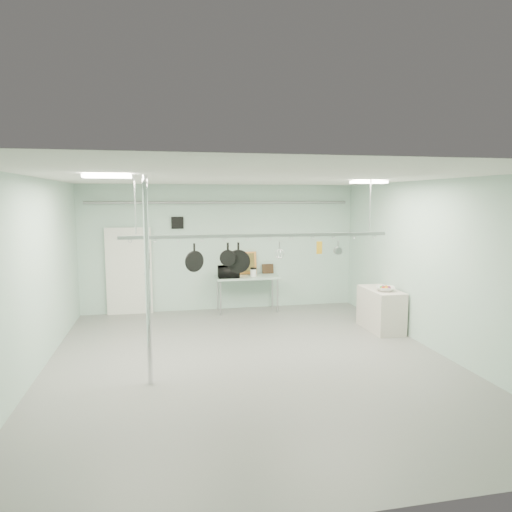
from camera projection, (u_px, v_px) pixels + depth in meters
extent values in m
plane|color=gray|center=(251.00, 362.00, 7.99)|extent=(8.00, 8.00, 0.00)
cube|color=silver|center=(251.00, 178.00, 7.59)|extent=(7.00, 8.00, 0.02)
cube|color=#ACCEBB|center=(221.00, 248.00, 11.67)|extent=(7.00, 0.02, 3.20)
cube|color=#ACCEBB|center=(435.00, 266.00, 8.48)|extent=(0.02, 8.00, 3.20)
cube|color=silver|center=(129.00, 272.00, 11.23)|extent=(1.10, 0.10, 2.20)
cube|color=black|center=(177.00, 223.00, 11.35)|extent=(0.30, 0.04, 0.30)
cylinder|color=gray|center=(221.00, 202.00, 11.43)|extent=(6.60, 0.07, 0.07)
cylinder|color=silver|center=(148.00, 282.00, 6.87)|extent=(0.08, 0.08, 3.20)
cube|color=#AAC8BA|center=(247.00, 277.00, 11.50)|extent=(1.60, 0.70, 0.05)
cylinder|color=#B7B7BC|center=(220.00, 298.00, 11.14)|extent=(0.04, 0.04, 0.86)
cylinder|color=#B7B7BC|center=(218.00, 293.00, 11.68)|extent=(0.04, 0.04, 0.86)
cylinder|color=#B7B7BC|center=(278.00, 296.00, 11.42)|extent=(0.04, 0.04, 0.86)
cylinder|color=#B7B7BC|center=(272.00, 291.00, 11.97)|extent=(0.04, 0.04, 0.86)
cube|color=beige|center=(381.00, 309.00, 9.92)|extent=(0.60, 1.20, 0.90)
cube|color=#B7B7BC|center=(259.00, 236.00, 8.04)|extent=(4.80, 0.06, 0.06)
cylinder|color=#B7B7BC|center=(135.00, 208.00, 7.56)|extent=(0.02, 0.02, 0.94)
cylinder|color=#B7B7BC|center=(370.00, 207.00, 8.40)|extent=(0.02, 0.02, 0.94)
cube|color=white|center=(107.00, 176.00, 6.38)|extent=(0.65, 0.30, 0.05)
cube|color=white|center=(369.00, 182.00, 8.65)|extent=(0.65, 0.30, 0.05)
imported|color=black|center=(229.00, 272.00, 11.27)|extent=(0.53, 0.37, 0.29)
cylinder|color=white|center=(253.00, 273.00, 11.47)|extent=(0.16, 0.16, 0.18)
cube|color=#BE7333|center=(242.00, 263.00, 11.73)|extent=(0.79, 0.19, 0.58)
cube|color=#311F11|center=(268.00, 269.00, 11.89)|extent=(0.30, 0.09, 0.25)
imported|color=silver|center=(385.00, 289.00, 9.66)|extent=(0.51, 0.51, 0.10)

